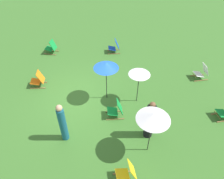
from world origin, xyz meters
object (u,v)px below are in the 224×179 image
(deckchair_8, at_px, (38,80))
(deckchair_2, at_px, (51,47))
(deckchair_7, at_px, (116,110))
(person_0, at_px, (150,121))
(deckchair_6, at_px, (115,47))
(umbrella_0, at_px, (154,116))
(deckchair_5, at_px, (127,173))
(umbrella_1, at_px, (106,66))
(deckchair_0, at_px, (202,72))
(person_1, at_px, (63,123))
(umbrella_2, at_px, (139,72))

(deckchair_8, bearing_deg, deckchair_2, 177.00)
(deckchair_7, height_order, person_0, person_0)
(deckchair_6, xyz_separation_m, umbrella_0, (6.92, 0.67, 1.46))
(deckchair_5, relative_size, umbrella_1, 0.43)
(deckchair_0, xyz_separation_m, deckchair_8, (0.05, -8.21, 0.00))
(deckchair_7, xyz_separation_m, umbrella_0, (1.75, 1.01, 1.46))
(person_0, bearing_deg, person_1, -120.85)
(deckchair_0, relative_size, deckchair_7, 1.00)
(deckchair_8, relative_size, person_1, 0.47)
(deckchair_2, relative_size, umbrella_2, 0.50)
(deckchair_6, relative_size, person_0, 0.47)
(deckchair_2, height_order, person_1, person_1)
(deckchair_8, bearing_deg, umbrella_1, 71.96)
(deckchair_7, distance_m, umbrella_1, 1.88)
(umbrella_1, bearing_deg, umbrella_2, 77.77)
(deckchair_2, bearing_deg, deckchair_8, 12.21)
(deckchair_2, distance_m, deckchair_6, 3.79)
(deckchair_5, height_order, umbrella_1, umbrella_1)
(deckchair_7, distance_m, person_0, 1.64)
(deckchair_6, xyz_separation_m, umbrella_2, (4.31, 0.68, 1.24))
(deckchair_0, xyz_separation_m, person_1, (3.31, -6.61, 0.49))
(deckchair_2, xyz_separation_m, person_1, (6.36, 1.41, 0.49))
(deckchair_5, bearing_deg, deckchair_0, 132.78)
(person_0, bearing_deg, umbrella_0, -40.98)
(deckchair_0, height_order, umbrella_0, umbrella_0)
(deckchair_6, height_order, deckchair_8, same)
(deckchair_6, relative_size, person_1, 0.47)
(deckchair_0, bearing_deg, deckchair_7, -69.53)
(deckchair_6, relative_size, umbrella_2, 0.48)
(umbrella_1, bearing_deg, deckchair_6, 170.44)
(umbrella_1, relative_size, person_1, 1.10)
(deckchair_8, bearing_deg, person_0, 55.53)
(deckchair_2, bearing_deg, person_1, 28.13)
(deckchair_6, bearing_deg, person_1, -22.00)
(deckchair_0, distance_m, umbrella_2, 4.04)
(person_0, bearing_deg, deckchair_8, -154.37)
(deckchair_5, xyz_separation_m, umbrella_1, (-3.94, -0.47, 1.45))
(deckchair_0, height_order, deckchair_7, same)
(umbrella_2, bearing_deg, deckchair_6, -171.01)
(deckchair_7, bearing_deg, person_1, -64.02)
(deckchair_5, distance_m, deckchair_8, 6.29)
(umbrella_1, height_order, umbrella_2, umbrella_1)
(umbrella_2, bearing_deg, deckchair_5, -13.76)
(deckchair_5, height_order, person_0, person_0)
(deckchair_5, height_order, deckchair_7, same)
(deckchair_2, xyz_separation_m, deckchair_7, (5.35, 3.44, 0.00))
(deckchair_8, height_order, person_0, person_0)
(deckchair_2, bearing_deg, deckchair_5, 39.31)
(deckchair_0, relative_size, umbrella_1, 0.43)
(umbrella_1, xyz_separation_m, person_0, (2.23, 1.48, -0.99))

